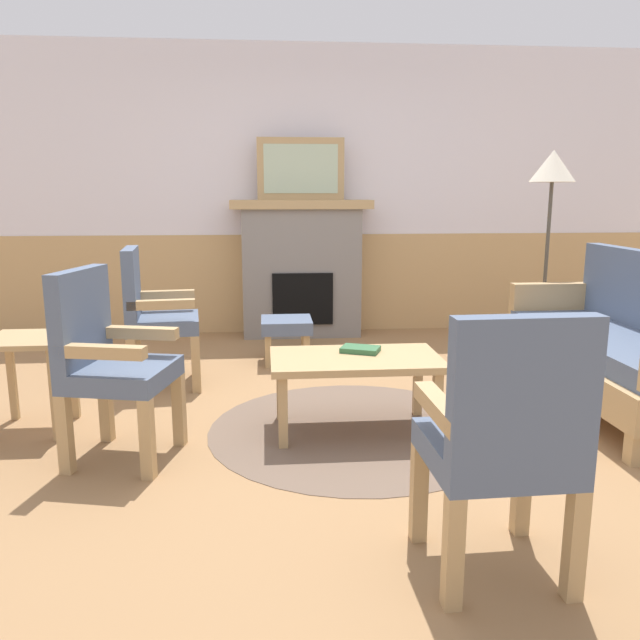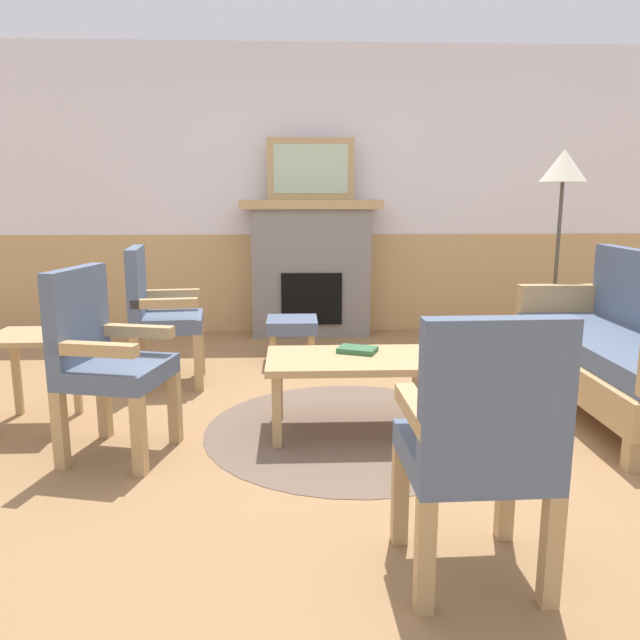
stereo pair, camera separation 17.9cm
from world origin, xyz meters
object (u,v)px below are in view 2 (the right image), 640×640
Objects in this scene: fireplace at (311,267)px; framed_picture at (311,169)px; footstool at (292,328)px; floor_lamp_by_couch at (563,179)px; armchair_by_window_left at (157,310)px; armchair_near_fireplace at (103,354)px; book_on_table at (357,350)px; couch at (621,350)px; coffee_table at (352,366)px; armchair_front_left at (480,439)px; side_table at (32,353)px.

fireplace is 0.91m from framed_picture.
floor_lamp_by_couch reaches higher than footstool.
armchair_by_window_left is at bearing -126.33° from framed_picture.
book_on_table is at bearing 15.24° from armchair_near_fireplace.
floor_lamp_by_couch is (0.11, 1.31, 1.05)m from couch.
fireplace is at bearing 67.56° from armchair_near_fireplace.
fireplace reaches higher than armchair_near_fireplace.
coffee_table is at bearing -86.41° from framed_picture.
floor_lamp_by_couch is at bearing -25.81° from framed_picture.
footstool is at bearing 61.52° from armchair_near_fireplace.
couch is (1.85, -2.26, -1.16)m from framed_picture.
footstool is 2.44m from floor_lamp_by_couch.
floor_lamp_by_couch reaches higher than armchair_near_fireplace.
armchair_near_fireplace is (-1.34, -0.37, 0.08)m from book_on_table.
framed_picture is 0.48× the size of floor_lamp_by_couch.
fireplace is 6.04× the size of book_on_table.
couch is 1.84× the size of armchair_front_left.
footstool is at bearing -100.31° from fireplace.
floor_lamp_by_couch is at bearing 1.29° from footstool.
armchair_by_window_left is 3.27m from floor_lamp_by_couch.
armchair_front_left is at bearing -116.48° from floor_lamp_by_couch.
framed_picture is 2.00× the size of footstool.
fireplace is 3.00m from armchair_near_fireplace.
armchair_near_fireplace is at bearing 143.30° from armchair_front_left.
coffee_table is 0.98× the size of armchair_near_fireplace.
framed_picture reaches higher than couch.
coffee_table is at bearing -86.41° from fireplace.
armchair_near_fireplace is 0.58× the size of floor_lamp_by_couch.
armchair_near_fireplace reaches higher than footstool.
side_table is (-1.69, -2.33, -0.22)m from fireplace.
armchair_front_left is at bearing -37.33° from side_table.
framed_picture is (0.00, 0.00, 0.91)m from fireplace.
framed_picture is at bearing 94.75° from book_on_table.
armchair_near_fireplace reaches higher than book_on_table.
book_on_table is 1.89m from side_table.
couch is at bearing 9.79° from armchair_near_fireplace.
floor_lamp_by_couch is at bearing 85.20° from couch.
footstool is at bearing 102.11° from armchair_front_left.
book_on_table is at bearing -174.80° from couch.
footstool is 3.05m from armchair_front_left.
book_on_table is at bearing 66.65° from coffee_table.
book_on_table is at bearing -85.25° from fireplace.
framed_picture is 3.09m from side_table.
armchair_by_window_left is (-1.13, -1.54, -0.11)m from fireplace.
fireplace is at bearing 54.07° from side_table.
armchair_near_fireplace is 2.00m from armchair_front_left.
framed_picture is 4.12m from armchair_front_left.
book_on_table is 0.54× the size of footstool.
armchair_front_left is (0.30, -1.46, 0.15)m from coffee_table.
armchair_by_window_left is 2.90m from armchair_front_left.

